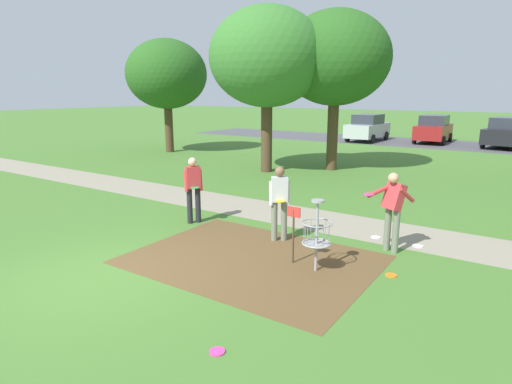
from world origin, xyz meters
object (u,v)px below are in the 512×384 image
(player_waiting_left, at_px, (393,207))
(tree_near_left, at_px, (335,59))
(parked_car_center_right, at_px, (507,133))
(frisbee_by_tee, at_px, (418,246))
(parked_car_center_left, at_px, (434,129))
(tree_mid_left, at_px, (167,74))
(frisbee_mid_grass, at_px, (376,237))
(frisbee_near_basket, at_px, (391,275))
(player_throwing, at_px, (193,186))
(frisbee_far_left, at_px, (217,352))
(tree_mid_center, at_px, (267,58))
(disc_golf_basket, at_px, (314,232))
(player_foreground_watching, at_px, (279,199))
(parked_car_leftmost, at_px, (368,128))

(player_waiting_left, distance_m, tree_near_left, 10.64)
(parked_car_center_right, bearing_deg, player_waiting_left, -91.47)
(frisbee_by_tee, xyz_separation_m, parked_car_center_left, (-4.20, 21.38, 0.91))
(tree_mid_left, xyz_separation_m, parked_car_center_right, (15.81, 12.79, -3.36))
(frisbee_mid_grass, distance_m, parked_car_center_right, 20.96)
(frisbee_by_tee, bearing_deg, frisbee_near_basket, -90.77)
(player_throwing, relative_size, frisbee_far_left, 8.05)
(tree_mid_center, bearing_deg, frisbee_near_basket, -45.44)
(disc_golf_basket, bearing_deg, frisbee_mid_grass, 81.13)
(player_foreground_watching, height_order, player_throwing, same)
(disc_golf_basket, xyz_separation_m, player_throwing, (-3.94, 1.04, 0.21))
(player_foreground_watching, bearing_deg, disc_golf_basket, -37.66)
(player_throwing, xyz_separation_m, tree_near_left, (-0.30, 9.29, 3.71))
(player_foreground_watching, height_order, parked_car_leftmost, parked_car_leftmost)
(frisbee_far_left, distance_m, tree_mid_left, 20.42)
(player_foreground_watching, relative_size, frisbee_near_basket, 7.95)
(player_waiting_left, height_order, parked_car_center_right, parked_car_center_right)
(player_foreground_watching, height_order, frisbee_near_basket, player_foreground_watching)
(tree_near_left, height_order, parked_car_center_left, tree_near_left)
(parked_car_center_right, bearing_deg, tree_near_left, -113.61)
(player_foreground_watching, xyz_separation_m, frisbee_mid_grass, (1.79, 1.42, -0.96))
(player_waiting_left, bearing_deg, parked_car_leftmost, 110.80)
(frisbee_near_basket, bearing_deg, parked_car_leftmost, 110.65)
(disc_golf_basket, relative_size, player_waiting_left, 0.81)
(frisbee_by_tee, bearing_deg, frisbee_mid_grass, 176.38)
(player_waiting_left, distance_m, parked_car_leftmost, 22.06)
(frisbee_far_left, height_order, parked_car_center_right, parked_car_center_right)
(parked_car_leftmost, height_order, parked_car_center_left, same)
(player_foreground_watching, bearing_deg, frisbee_mid_grass, 38.37)
(parked_car_center_right, bearing_deg, frisbee_by_tee, -90.33)
(disc_golf_basket, relative_size, tree_mid_center, 0.21)
(player_throwing, distance_m, player_waiting_left, 4.92)
(disc_golf_basket, bearing_deg, player_throwing, 165.18)
(player_throwing, relative_size, parked_car_center_right, 0.38)
(tree_mid_left, xyz_separation_m, tree_mid_center, (7.98, -2.26, 0.41))
(frisbee_by_tee, height_order, parked_car_center_right, parked_car_center_right)
(parked_car_leftmost, distance_m, parked_car_center_left, 4.30)
(frisbee_by_tee, bearing_deg, player_waiting_left, -123.77)
(parked_car_center_right, bearing_deg, frisbee_near_basket, -90.37)
(parked_car_center_right, bearing_deg, parked_car_leftmost, -173.21)
(disc_golf_basket, bearing_deg, player_foreground_watching, 142.34)
(player_waiting_left, xyz_separation_m, tree_near_left, (-5.16, 8.54, 3.69))
(player_throwing, bearing_deg, tree_near_left, 91.85)
(tree_mid_left, bearing_deg, parked_car_center_left, 48.96)
(disc_golf_basket, bearing_deg, parked_car_leftmost, 107.14)
(player_throwing, relative_size, parked_car_center_left, 0.40)
(player_throwing, relative_size, frisbee_near_basket, 7.95)
(frisbee_near_basket, xyz_separation_m, frisbee_mid_grass, (-0.94, 1.95, 0.00))
(frisbee_by_tee, distance_m, parked_car_center_right, 20.99)
(player_foreground_watching, relative_size, player_throwing, 1.00)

